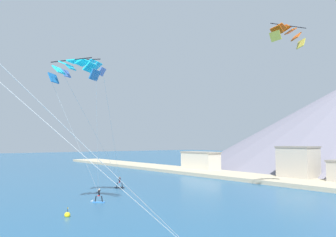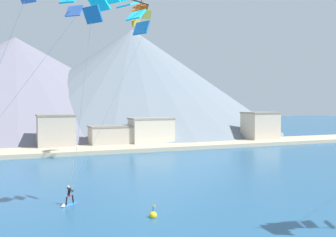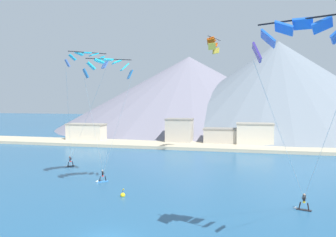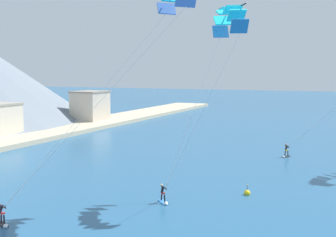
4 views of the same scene
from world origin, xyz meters
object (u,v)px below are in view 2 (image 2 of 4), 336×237
object	(u,v)px
parafoil_kite_near_lead	(118,10)
parafoil_kite_distant_high_outer	(139,12)
race_marker_buoy	(153,215)
kitesurfer_near_lead	(68,200)

from	to	relation	value
parafoil_kite_near_lead	parafoil_kite_distant_high_outer	xyz separation A→B (m)	(9.74, 24.71, 6.39)
parafoil_kite_near_lead	race_marker_buoy	xyz separation A→B (m)	(2.17, -1.22, -14.77)
kitesurfer_near_lead	race_marker_buoy	bearing A→B (deg)	-46.64
race_marker_buoy	kitesurfer_near_lead	bearing A→B (deg)	133.36
parafoil_kite_distant_high_outer	race_marker_buoy	bearing A→B (deg)	-106.29
kitesurfer_near_lead	parafoil_kite_near_lead	size ratio (longest dim) A/B	0.11
parafoil_kite_distant_high_outer	race_marker_buoy	size ratio (longest dim) A/B	6.29
kitesurfer_near_lead	parafoil_kite_near_lead	xyz separation A→B (m)	(3.11, -4.37, 14.48)
race_marker_buoy	parafoil_kite_near_lead	bearing A→B (deg)	150.72
kitesurfer_near_lead	parafoil_kite_near_lead	world-z (taller)	parafoil_kite_near_lead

